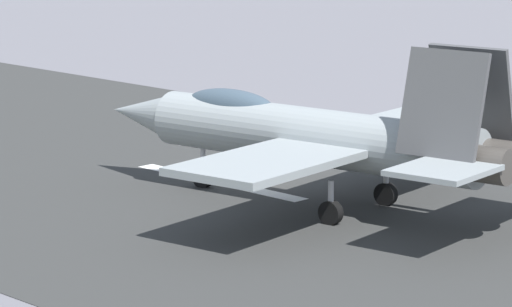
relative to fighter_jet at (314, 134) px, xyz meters
name	(u,v)px	position (x,y,z in m)	size (l,w,h in m)	color
ground_plane	(236,186)	(3.97, -0.32, -2.40)	(400.00, 400.00, 0.00)	slate
runway_strip	(236,186)	(3.95, -0.32, -2.39)	(240.00, 26.00, 0.02)	#343433
fighter_jet	(314,134)	(0.00, 0.00, 0.00)	(16.60, 13.79, 5.60)	#91999B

